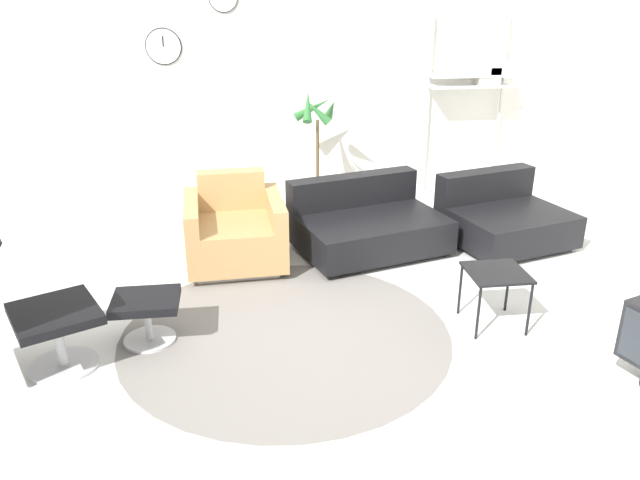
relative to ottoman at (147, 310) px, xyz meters
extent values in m
plane|color=silver|center=(0.92, -0.02, -0.25)|extent=(12.00, 12.00, 0.00)
cube|color=silver|center=(0.92, 3.23, 1.15)|extent=(12.00, 0.06, 2.80)
cylinder|color=black|center=(-0.06, 3.19, 1.46)|extent=(0.38, 0.01, 0.38)
cylinder|color=white|center=(-0.06, 3.18, 1.46)|extent=(0.36, 0.02, 0.36)
cube|color=black|center=(-0.06, 3.17, 1.52)|extent=(0.01, 0.01, 0.11)
cylinder|color=slate|center=(0.95, -0.04, -0.24)|extent=(2.35, 2.35, 0.01)
cylinder|color=#BCBCC1|center=(-0.52, -0.26, -0.24)|extent=(0.59, 0.59, 0.02)
cylinder|color=#BCBCC1|center=(-0.52, -0.26, -0.06)|extent=(0.06, 0.06, 0.33)
cube|color=black|center=(-0.52, -0.26, 0.15)|extent=(0.69, 0.70, 0.06)
cylinder|color=#BCBCC1|center=(0.00, 0.00, -0.24)|extent=(0.36, 0.36, 0.02)
cylinder|color=#BCBCC1|center=(0.00, 0.00, -0.10)|extent=(0.05, 0.05, 0.26)
cube|color=black|center=(0.00, 0.00, 0.07)|extent=(0.45, 0.38, 0.06)
cube|color=silver|center=(0.62, 1.23, -0.22)|extent=(0.73, 0.74, 0.06)
cube|color=#AD8451|center=(0.62, 1.23, -0.01)|extent=(0.65, 0.89, 0.36)
cube|color=#AD8451|center=(0.60, 1.57, 0.35)|extent=(0.61, 0.21, 0.35)
cube|color=#AD8451|center=(0.98, 1.25, 0.09)|extent=(0.17, 0.87, 0.55)
cube|color=#AD8451|center=(0.26, 1.21, 0.09)|extent=(0.17, 0.87, 0.55)
cube|color=black|center=(1.85, 1.37, -0.22)|extent=(1.35, 1.09, 0.05)
cube|color=black|center=(1.85, 1.37, -0.05)|extent=(1.51, 1.26, 0.30)
cube|color=black|center=(1.75, 1.72, 0.25)|extent=(1.31, 0.55, 0.29)
cube|color=black|center=(3.18, 1.36, -0.22)|extent=(1.12, 1.02, 0.05)
cube|color=black|center=(3.18, 1.36, -0.05)|extent=(1.26, 1.19, 0.30)
cube|color=black|center=(3.08, 1.72, 0.25)|extent=(1.06, 0.48, 0.29)
cube|color=black|center=(2.47, -0.09, 0.17)|extent=(0.41, 0.41, 0.02)
cylinder|color=black|center=(2.28, -0.28, -0.04)|extent=(0.02, 0.02, 0.41)
cylinder|color=black|center=(2.65, -0.28, -0.04)|extent=(0.02, 0.02, 0.41)
cylinder|color=black|center=(2.28, 0.09, -0.04)|extent=(0.02, 0.02, 0.41)
cylinder|color=black|center=(2.65, 0.09, -0.04)|extent=(0.02, 0.02, 0.41)
cylinder|color=brown|center=(1.53, 2.68, -0.11)|extent=(0.31, 0.31, 0.28)
cylinder|color=#382819|center=(1.53, 2.68, 0.02)|extent=(0.29, 0.29, 0.02)
cylinder|color=brown|center=(1.53, 2.68, 0.38)|extent=(0.04, 0.04, 0.70)
cone|color=#2D6B33|center=(1.68, 2.69, 0.84)|extent=(0.12, 0.36, 0.30)
cone|color=#2D6B33|center=(1.51, 2.87, 0.83)|extent=(0.44, 0.15, 0.27)
cone|color=#2D6B33|center=(1.43, 2.70, 0.88)|extent=(0.15, 0.30, 0.35)
cone|color=#2D6B33|center=(1.52, 2.56, 0.85)|extent=(0.31, 0.14, 0.30)
cylinder|color=#BCBCC1|center=(2.87, 3.13, 0.78)|extent=(0.03, 0.03, 2.05)
cylinder|color=#BCBCC1|center=(3.76, 3.13, 0.78)|extent=(0.03, 0.03, 2.05)
cube|color=white|center=(3.32, 3.01, 1.01)|extent=(0.95, 0.28, 0.02)
cube|color=white|center=(3.32, 3.01, 1.13)|extent=(0.95, 0.28, 0.02)
cube|color=beige|center=(3.51, 3.00, 1.12)|extent=(0.25, 0.24, 0.19)
cube|color=silver|center=(3.62, 3.00, 1.21)|extent=(0.23, 0.24, 0.15)
camera|label=1|loc=(0.69, -3.91, 2.07)|focal=35.00mm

